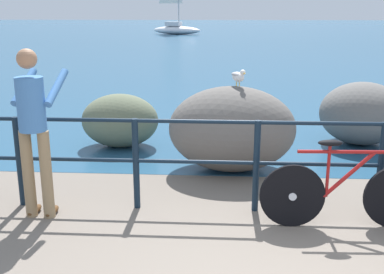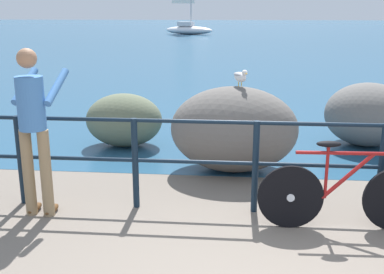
{
  "view_description": "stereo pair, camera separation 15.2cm",
  "coord_description": "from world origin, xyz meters",
  "views": [
    {
      "loc": [
        -0.39,
        -2.93,
        2.15
      ],
      "look_at": [
        -0.72,
        2.31,
        0.72
      ],
      "focal_mm": 44.03,
      "sensor_mm": 36.0,
      "label": 1
    },
    {
      "loc": [
        -0.24,
        -2.92,
        2.15
      ],
      "look_at": [
        -0.72,
        2.31,
        0.72
      ],
      "focal_mm": 44.03,
      "sensor_mm": 36.0,
      "label": 2
    }
  ],
  "objects": [
    {
      "name": "person_at_railing",
      "position": [
        -2.3,
        1.63,
        0.99
      ],
      "size": [
        0.48,
        0.65,
        1.78
      ],
      "rotation": [
        0.0,
        0.0,
        1.49
      ],
      "color": "#8C7251",
      "rests_on": "ground_plane"
    },
    {
      "name": "seagull",
      "position": [
        -0.17,
        3.29,
        1.3
      ],
      "size": [
        0.23,
        0.33,
        0.23
      ],
      "rotation": [
        0.0,
        0.0,
        5.2
      ],
      "color": "gold",
      "rests_on": "breakwater_boulder_main"
    },
    {
      "name": "sea_surface",
      "position": [
        0.0,
        47.99,
        0.0
      ],
      "size": [
        120.0,
        90.0,
        0.01
      ],
      "primitive_type": "cube",
      "color": "navy",
      "rests_on": "ground_plane"
    },
    {
      "name": "ground_plane",
      "position": [
        0.0,
        20.0,
        -0.05
      ],
      "size": [
        120.0,
        120.0,
        0.1
      ],
      "primitive_type": "cube",
      "color": "#6B6056"
    },
    {
      "name": "bicycle",
      "position": [
        0.87,
        1.56,
        0.39
      ],
      "size": [
        1.7,
        0.48,
        0.92
      ],
      "rotation": [
        0.0,
        0.0,
        0.03
      ],
      "color": "black",
      "rests_on": "ground_plane"
    },
    {
      "name": "promenade_railing",
      "position": [
        -0.0,
        1.91,
        0.63
      ],
      "size": [
        7.93,
        0.07,
        1.02
      ],
      "color": "black",
      "rests_on": "ground_plane"
    },
    {
      "name": "breakwater_boulder_left",
      "position": [
        -2.0,
        4.3,
        0.43
      ],
      "size": [
        1.23,
        0.93,
        0.85
      ],
      "color": "#60674F",
      "rests_on": "ground"
    },
    {
      "name": "sailboat",
      "position": [
        -4.39,
        38.58,
        0.71
      ],
      "size": [
        4.58,
        2.69,
        6.16
      ],
      "rotation": [
        0.0,
        0.0,
        5.94
      ],
      "color": "white",
      "rests_on": "sea_surface"
    },
    {
      "name": "breakwater_boulder_right",
      "position": [
        1.9,
        4.71,
        0.51
      ],
      "size": [
        1.36,
        1.26,
        1.02
      ],
      "color": "#625F5B",
      "rests_on": "ground"
    },
    {
      "name": "breakwater_boulder_main",
      "position": [
        -0.24,
        3.27,
        0.58
      ],
      "size": [
        1.72,
        1.23,
        1.16
      ],
      "color": "#605B56",
      "rests_on": "ground"
    }
  ]
}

